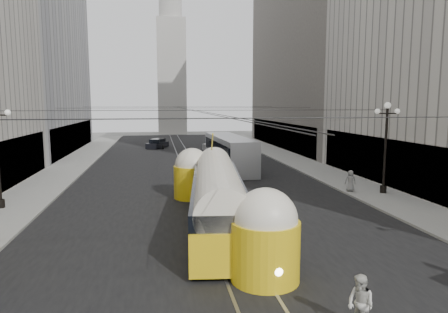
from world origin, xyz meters
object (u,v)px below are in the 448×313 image
object	(u,v)px
pedestrian_crossing_b	(361,304)
pedestrian_sidewalk_right	(350,181)
streetcar	(218,195)
city_bus	(229,151)

from	to	relation	value
pedestrian_crossing_b	pedestrian_sidewalk_right	bearing A→B (deg)	135.85
streetcar	pedestrian_sidewalk_right	world-z (taller)	streetcar
streetcar	city_bus	world-z (taller)	streetcar
pedestrian_crossing_b	pedestrian_sidewalk_right	size ratio (longest dim) A/B	1.10
city_bus	pedestrian_sidewalk_right	world-z (taller)	city_bus
streetcar	pedestrian_sidewalk_right	distance (m)	12.29
streetcar	pedestrian_crossing_b	distance (m)	10.70
streetcar	pedestrian_crossing_b	bearing A→B (deg)	-76.42
streetcar	city_bus	bearing A→B (deg)	77.99
city_bus	pedestrian_crossing_b	size ratio (longest dim) A/B	7.58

